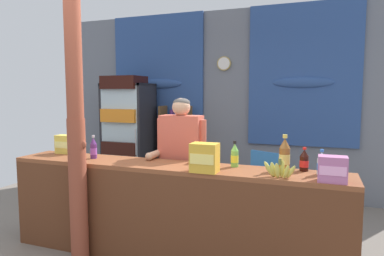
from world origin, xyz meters
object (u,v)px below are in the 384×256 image
Objects in this scene: shopkeeper at (181,152)px; snack_box_wafer at (332,169)px; drink_fridge at (128,130)px; snack_box_choco_powder at (205,158)px; timber_post at (76,125)px; bottle_shelf_rack at (176,148)px; soda_bottle_iced_tea at (285,155)px; soda_bottle_lime_soda at (235,156)px; soda_bottle_water at (321,164)px; soda_bottle_cola at (304,161)px; soda_bottle_grape_soda at (93,149)px; banana_bunch at (279,170)px; snack_box_instant_noodle at (66,144)px; plastic_lawn_chair at (270,178)px; stall_counter at (164,205)px.

snack_box_wafer is at bearing -20.39° from shopkeeper.
snack_box_choco_powder is (1.94, -1.99, 0.03)m from drink_fridge.
snack_box_choco_powder is at bearing -51.58° from shopkeeper.
bottle_shelf_rack is at bearing 90.74° from timber_post.
drink_fridge is at bearing 146.98° from soda_bottle_iced_tea.
timber_post is at bearing -162.30° from soda_bottle_lime_soda.
soda_bottle_water is (2.88, -1.74, -0.00)m from drink_fridge.
shopkeeper reaches higher than snack_box_choco_powder.
timber_post is 13.16× the size of soda_bottle_cola.
bottle_shelf_rack is at bearing 135.02° from snack_box_wafer.
timber_post is at bearing -172.78° from snack_box_choco_powder.
timber_post reaches higher than shopkeeper.
bottle_shelf_rack reaches higher than snack_box_wafer.
drink_fridge is 1.33× the size of bottle_shelf_rack.
soda_bottle_iced_tea is 1.26× the size of snack_box_choco_powder.
drink_fridge reaches higher than soda_bottle_grape_soda.
soda_bottle_cola is 0.77× the size of banana_bunch.
soda_bottle_cola is at bearing -31.14° from drink_fridge.
drink_fridge reaches higher than bottle_shelf_rack.
soda_bottle_water is (2.18, -2.02, 0.29)m from bottle_shelf_rack.
timber_post is 1.92m from soda_bottle_iced_tea.
soda_bottle_iced_tea reaches higher than soda_bottle_water.
drink_fridge is 1.68m from snack_box_instant_noodle.
bottle_shelf_rack is (-0.03, 2.42, -0.59)m from timber_post.
soda_bottle_cola is at bearing 22.95° from snack_box_choco_powder.
soda_bottle_water is 2.21m from soda_bottle_grape_soda.
banana_bunch is (0.29, -1.70, 0.50)m from plastic_lawn_chair.
plastic_lawn_chair is 1.84m from snack_box_choco_powder.
drink_fridge reaches higher than soda_bottle_iced_tea.
plastic_lawn_chair is at bearing 111.75° from snack_box_wafer.
plastic_lawn_chair is 3.55× the size of soda_bottle_grape_soda.
soda_bottle_iced_tea reaches higher than soda_bottle_grape_soda.
drink_fridge is 2.17× the size of plastic_lawn_chair.
soda_bottle_iced_tea reaches higher than snack_box_instant_noodle.
snack_box_choco_powder is 0.62m from banana_bunch.
soda_bottle_iced_tea is at bearing 3.29° from soda_bottle_lime_soda.
snack_box_wafer is (1.02, 0.02, -0.02)m from snack_box_choco_powder.
soda_bottle_lime_soda reaches higher than snack_box_wafer.
plastic_lawn_chair is 1.68m from soda_bottle_water.
timber_post is 1.86m from banana_bunch.
banana_bunch is (1.04, -0.04, 0.42)m from stall_counter.
timber_post reaches higher than banana_bunch.
bottle_shelf_rack is 1.63× the size of plastic_lawn_chair.
stall_counter is 1.12m from banana_bunch.
shopkeeper is at bearing 157.28° from soda_bottle_lime_soda.
snack_box_choco_powder is at bearing -61.40° from bottle_shelf_rack.
shopkeeper is at bearing 167.23° from soda_bottle_water.
stall_counter is at bearing -166.41° from soda_bottle_iced_tea.
bottle_shelf_rack reaches higher than snack_box_choco_powder.
snack_box_instant_noodle is at bearing -83.07° from drink_fridge.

